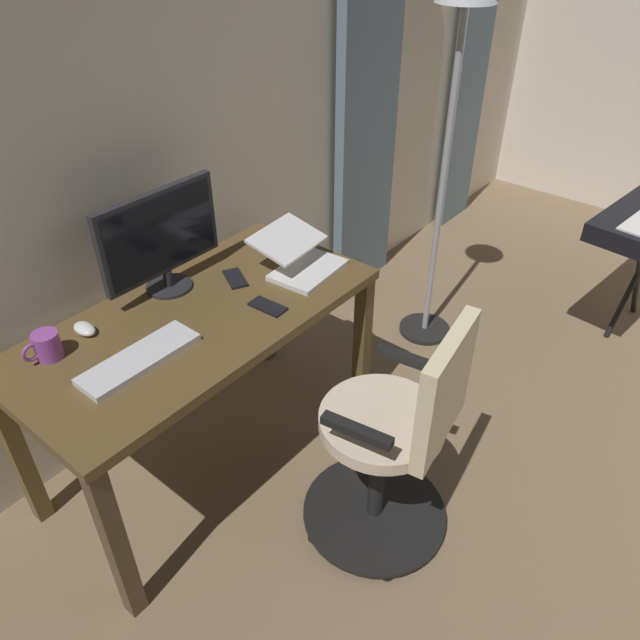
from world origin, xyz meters
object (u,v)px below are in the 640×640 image
cell_phone_by_monitor (268,307)px  floor_lamp (457,71)px  computer_mouse (85,329)px  computer_monitor (161,237)px  computer_keyboard (140,359)px  mug_coffee (46,346)px  laptop (300,258)px  desk (199,336)px  cell_phone_face_up (235,278)px  office_chair (395,443)px

cell_phone_by_monitor → floor_lamp: (-1.17, 0.05, 0.63)m
computer_mouse → floor_lamp: 1.85m
computer_monitor → floor_lamp: (-1.31, 0.45, 0.41)m
computer_keyboard → computer_mouse: size_ratio=4.16×
mug_coffee → laptop: bearing=164.1°
cell_phone_by_monitor → mug_coffee: mug_coffee is taller
desk → computer_keyboard: computer_keyboard is taller
desk → computer_keyboard: bearing=12.1°
computer_keyboard → cell_phone_by_monitor: 0.51m
desk → cell_phone_face_up: (-0.26, -0.06, 0.11)m
cell_phone_by_monitor → cell_phone_face_up: 0.25m
cell_phone_face_up → laptop: bearing=174.0°
computer_keyboard → cell_phone_face_up: bearing=-167.2°
cell_phone_by_monitor → mug_coffee: bearing=-31.5°
computer_monitor → cell_phone_by_monitor: bearing=109.9°
computer_keyboard → cell_phone_face_up: computer_keyboard is taller
laptop → mug_coffee: 1.00m
computer_mouse → mug_coffee: bearing=10.3°
cell_phone_by_monitor → cell_phone_face_up: bearing=-107.9°
desk → cell_phone_face_up: 0.29m
floor_lamp → computer_monitor: bearing=-19.0°
computer_keyboard → computer_monitor: bearing=-141.1°
desk → laptop: bearing=169.9°
cell_phone_by_monitor → laptop: bearing=-166.5°
cell_phone_by_monitor → mug_coffee: size_ratio=1.09×
laptop → mug_coffee: size_ratio=2.54×
office_chair → computer_mouse: bearing=107.3°
computer_mouse → cell_phone_by_monitor: computer_mouse is taller
cell_phone_by_monitor → cell_phone_face_up: size_ratio=1.00×
computer_keyboard → laptop: laptop is taller
office_chair → cell_phone_by_monitor: (-0.02, -0.61, 0.30)m
desk → computer_keyboard: 0.33m
computer_monitor → laptop: computer_monitor is taller
desk → floor_lamp: bearing=170.5°
office_chair → computer_mouse: size_ratio=9.78×
computer_monitor → mug_coffee: (0.53, 0.04, -0.17)m
computer_monitor → computer_keyboard: (0.35, 0.29, -0.21)m
laptop → cell_phone_face_up: laptop is taller
office_chair → laptop: (-0.31, -0.70, 0.35)m
computer_monitor → computer_mouse: size_ratio=5.17×
office_chair → mug_coffee: 1.22m
desk → laptop: 0.52m
computer_monitor → desk: bearing=75.7°
computer_monitor → laptop: 0.56m
desk → cell_phone_by_monitor: cell_phone_by_monitor is taller
cell_phone_face_up → computer_monitor: bearing=-10.1°
computer_keyboard → office_chair: bearing=123.5°
desk → computer_mouse: 0.41m
laptop → cell_phone_face_up: (0.23, -0.15, -0.05)m
cell_phone_by_monitor → computer_mouse: bearing=-40.1°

